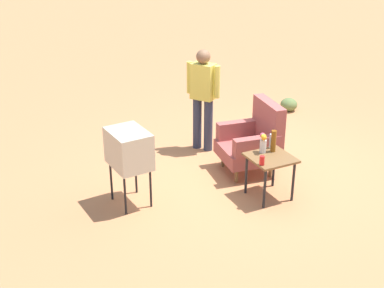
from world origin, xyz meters
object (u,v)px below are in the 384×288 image
(soda_can_red, at_px, (262,160))
(flower_vase, at_px, (263,142))
(armchair, at_px, (254,140))
(tv_on_stand, at_px, (129,149))
(side_table, at_px, (270,163))
(bottle_tall_amber, at_px, (273,141))
(bottle_short_clear, at_px, (272,141))
(person_standing, at_px, (203,94))

(soda_can_red, height_order, flower_vase, flower_vase)
(armchair, bearing_deg, soda_can_red, -27.03)
(armchair, distance_m, tv_on_stand, 1.97)
(side_table, bearing_deg, tv_on_stand, -111.20)
(soda_can_red, bearing_deg, flower_vase, 145.04)
(bottle_tall_amber, bearing_deg, tv_on_stand, -106.27)
(bottle_short_clear, bearing_deg, armchair, 173.61)
(armchair, distance_m, side_table, 0.79)
(armchair, height_order, flower_vase, armchair)
(bottle_tall_amber, height_order, soda_can_red, bottle_tall_amber)
(tv_on_stand, height_order, soda_can_red, tv_on_stand)
(armchair, relative_size, side_table, 1.77)
(side_table, bearing_deg, bottle_tall_amber, 137.68)
(side_table, bearing_deg, bottle_short_clear, 145.06)
(tv_on_stand, bearing_deg, bottle_short_clear, 77.15)
(flower_vase, bearing_deg, armchair, 157.57)
(flower_vase, bearing_deg, soda_can_red, -34.96)
(armchair, bearing_deg, flower_vase, -22.43)
(soda_can_red, bearing_deg, bottle_tall_amber, 127.62)
(person_standing, xyz_separation_m, bottle_tall_amber, (1.65, 0.20, -0.19))
(tv_on_stand, bearing_deg, side_table, 68.80)
(person_standing, relative_size, bottle_short_clear, 8.20)
(armchair, xyz_separation_m, side_table, (0.76, -0.22, 0.01))
(soda_can_red, bearing_deg, armchair, 152.97)
(armchair, height_order, person_standing, person_standing)
(side_table, height_order, bottle_tall_amber, bottle_tall_amber)
(tv_on_stand, relative_size, bottle_short_clear, 5.15)
(flower_vase, bearing_deg, tv_on_stand, -106.51)
(tv_on_stand, xyz_separation_m, soda_can_red, (0.81, 1.48, -0.12))
(side_table, bearing_deg, flower_vase, -172.13)
(side_table, height_order, flower_vase, flower_vase)
(person_standing, distance_m, bottle_tall_amber, 1.68)
(armchair, bearing_deg, bottle_tall_amber, -9.50)
(flower_vase, bearing_deg, bottle_tall_amber, 76.69)
(tv_on_stand, distance_m, flower_vase, 1.77)
(bottle_short_clear, bearing_deg, flower_vase, -68.75)
(side_table, relative_size, soda_can_red, 4.90)
(person_standing, bearing_deg, side_table, 2.63)
(armchair, relative_size, bottle_tall_amber, 3.53)
(side_table, distance_m, tv_on_stand, 1.86)
(armchair, xyz_separation_m, bottle_tall_amber, (0.63, -0.11, 0.25))
(flower_vase, bearing_deg, person_standing, -177.91)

